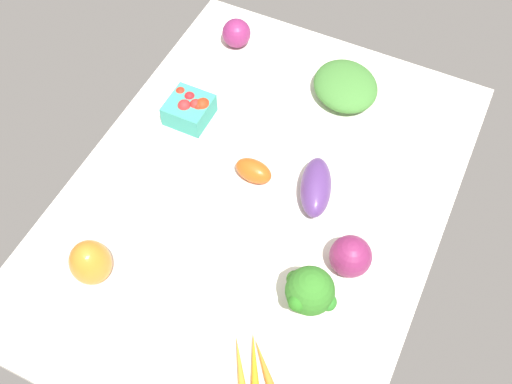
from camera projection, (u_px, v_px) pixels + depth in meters
tablecloth at (256, 200)px, 130.88cm from camera, size 104.00×76.00×2.00cm
roma_tomato at (254, 171)px, 130.83cm from camera, size 5.44×8.63×4.87cm
leafy_greens_clump at (345, 86)px, 143.49cm from camera, size 21.94×21.88×6.07cm
broccoli_head at (310, 292)px, 110.41cm from camera, size 9.60×10.29×11.92cm
red_onion_near_basket at (351, 256)px, 117.71cm from camera, size 8.24×8.24×8.24cm
berry_basket at (190, 108)px, 139.61cm from camera, size 9.43×9.43×6.36cm
bell_pepper_orange at (91, 262)px, 115.82cm from camera, size 11.01×11.01×10.34cm
red_onion_center at (236, 33)px, 152.54cm from camera, size 7.10×7.10×7.10cm
eggplant at (316, 187)px, 127.64cm from camera, size 15.73×10.71×6.38cm
carrot_bunch at (254, 380)px, 107.58cm from camera, size 17.55×15.46×2.52cm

